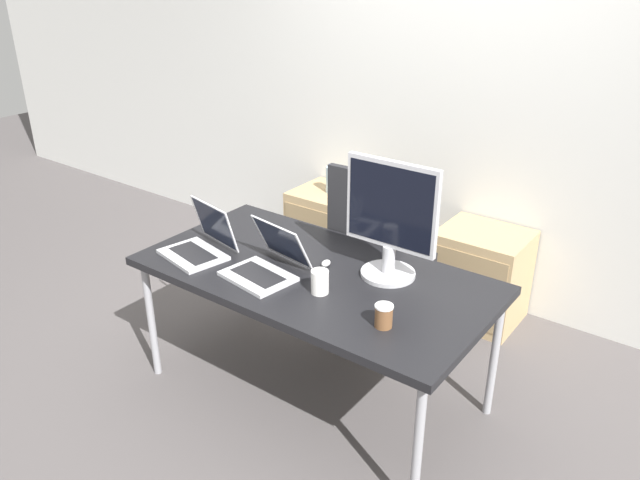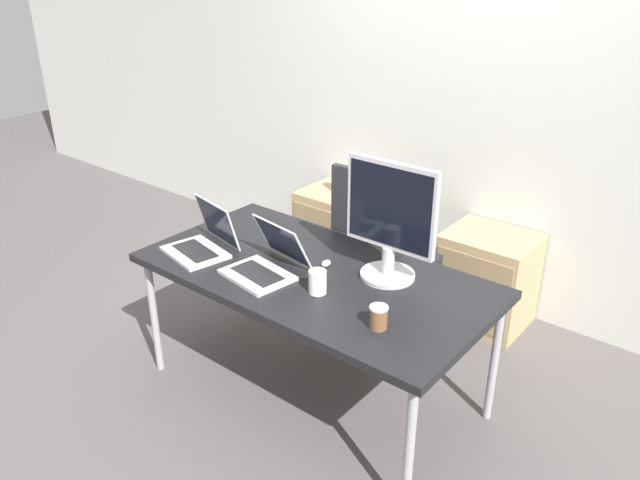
# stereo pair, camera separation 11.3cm
# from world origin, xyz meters

# --- Properties ---
(ground_plane) EXTENTS (14.00, 14.00, 0.00)m
(ground_plane) POSITION_xyz_m (0.00, 0.00, 0.00)
(ground_plane) COLOR #514C4C
(wall_back) EXTENTS (10.00, 0.05, 2.60)m
(wall_back) POSITION_xyz_m (0.00, 1.45, 1.30)
(wall_back) COLOR silver
(wall_back) RESTS_ON ground_plane
(desk) EXTENTS (1.71, 0.89, 0.72)m
(desk) POSITION_xyz_m (0.00, 0.00, 0.67)
(desk) COLOR black
(desk) RESTS_ON ground_plane
(office_chair) EXTENTS (0.56, 0.57, 1.08)m
(office_chair) POSITION_xyz_m (-0.05, 0.68, 0.41)
(office_chair) COLOR #232326
(office_chair) RESTS_ON ground_plane
(cabinet_left) EXTENTS (0.52, 0.44, 0.58)m
(cabinet_left) POSITION_xyz_m (-0.76, 1.20, 0.29)
(cabinet_left) COLOR tan
(cabinet_left) RESTS_ON ground_plane
(cabinet_right) EXTENTS (0.52, 0.44, 0.58)m
(cabinet_right) POSITION_xyz_m (0.37, 1.20, 0.29)
(cabinet_right) COLOR tan
(cabinet_right) RESTS_ON ground_plane
(water_bottle) EXTENTS (0.08, 0.08, 0.20)m
(water_bottle) POSITION_xyz_m (-0.76, 1.20, 0.68)
(water_bottle) COLOR silver
(water_bottle) RESTS_ON cabinet_left
(laptop_left) EXTENTS (0.35, 0.39, 0.24)m
(laptop_left) POSITION_xyz_m (-0.17, -0.15, 0.77)
(laptop_left) COLOR silver
(laptop_left) RESTS_ON desk
(laptop_right) EXTENTS (0.36, 0.36, 0.25)m
(laptop_right) POSITION_xyz_m (-0.58, -0.19, 0.77)
(laptop_right) COLOR silver
(laptop_right) RESTS_ON desk
(monitor) EXTENTS (0.46, 0.26, 0.57)m
(monitor) POSITION_xyz_m (0.30, 0.18, 1.00)
(monitor) COLOR #B7B7BC
(monitor) RESTS_ON desk
(mouse) EXTENTS (0.04, 0.06, 0.03)m
(mouse) POSITION_xyz_m (0.01, 0.08, 0.73)
(mouse) COLOR silver
(mouse) RESTS_ON desk
(coffee_cup_white) EXTENTS (0.08, 0.08, 0.11)m
(coffee_cup_white) POSITION_xyz_m (0.14, -0.15, 0.77)
(coffee_cup_white) COLOR white
(coffee_cup_white) RESTS_ON desk
(coffee_cup_brown) EXTENTS (0.08, 0.08, 0.10)m
(coffee_cup_brown) POSITION_xyz_m (0.51, -0.21, 0.77)
(coffee_cup_brown) COLOR brown
(coffee_cup_brown) RESTS_ON desk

